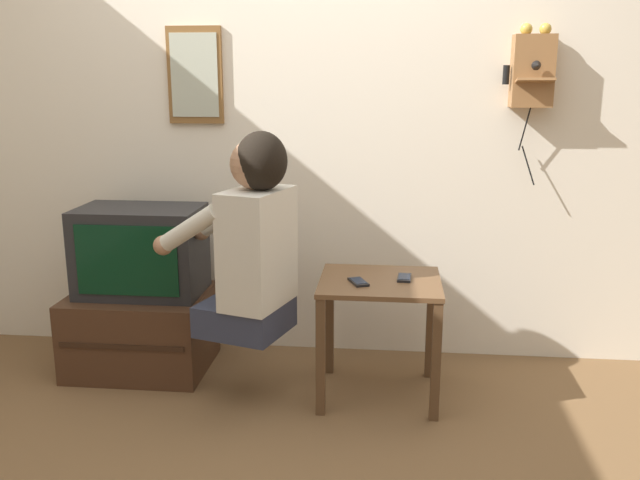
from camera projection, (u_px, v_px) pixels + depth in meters
The scene contains 10 objects.
ground_plane at pixel (259, 453), 2.68m from camera, with size 14.00×14.00×0.00m, color brown.
wall_back at pixel (295, 112), 3.45m from camera, with size 6.80×0.05×2.55m.
side_table at pixel (380, 304), 3.08m from camera, with size 0.54×0.49×0.56m.
person at pixel (252, 238), 2.95m from camera, with size 0.62×0.51×0.90m.
tv_stand at pixel (141, 331), 3.42m from camera, with size 0.67×0.52×0.40m.
television at pixel (141, 251), 3.34m from camera, with size 0.60×0.38×0.43m.
wall_phone_antique at pixel (532, 70), 3.21m from camera, with size 0.23×0.19×0.76m.
framed_picture at pixel (195, 75), 3.42m from camera, with size 0.28×0.03×0.48m.
cell_phone_held at pixel (358, 282), 3.00m from camera, with size 0.10×0.14×0.01m.
cell_phone_spare at pixel (404, 278), 3.06m from camera, with size 0.07×0.13×0.01m.
Camera 1 is at (0.49, -2.37, 1.46)m, focal length 38.00 mm.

